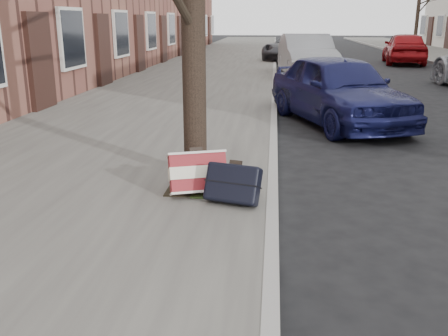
# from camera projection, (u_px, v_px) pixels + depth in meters

# --- Properties ---
(ground) EXTENTS (120.00, 120.00, 0.00)m
(ground) POSITION_uv_depth(u_px,v_px,m) (413.00, 248.00, 4.44)
(ground) COLOR black
(ground) RESTS_ON ground
(near_sidewalk) EXTENTS (5.00, 70.00, 0.12)m
(near_sidewalk) POSITION_uv_depth(u_px,v_px,m) (210.00, 70.00, 19.07)
(near_sidewalk) COLOR slate
(near_sidewalk) RESTS_ON ground
(dirt_patch) EXTENTS (0.85, 0.85, 0.02)m
(dirt_patch) POSITION_uv_depth(u_px,v_px,m) (207.00, 185.00, 5.73)
(dirt_patch) COLOR black
(dirt_patch) RESTS_ON near_sidewalk
(suitcase_red) EXTENTS (0.69, 0.52, 0.47)m
(suitcase_red) POSITION_uv_depth(u_px,v_px,m) (198.00, 173.00, 5.39)
(suitcase_red) COLOR maroon
(suitcase_red) RESTS_ON near_sidewalk
(suitcase_navy) EXTENTS (0.63, 0.47, 0.44)m
(suitcase_navy) POSITION_uv_depth(u_px,v_px,m) (233.00, 183.00, 5.11)
(suitcase_navy) COLOR black
(suitcase_navy) RESTS_ON near_sidewalk
(car_near_front) EXTENTS (2.81, 4.22, 1.33)m
(car_near_front) POSITION_uv_depth(u_px,v_px,m) (338.00, 89.00, 9.50)
(car_near_front) COLOR #15174A
(car_near_front) RESTS_ON ground
(car_near_mid) EXTENTS (1.96, 4.58, 1.47)m
(car_near_mid) POSITION_uv_depth(u_px,v_px,m) (307.00, 56.00, 16.97)
(car_near_mid) COLOR #97999E
(car_near_mid) RESTS_ON ground
(car_near_back) EXTENTS (3.33, 4.98, 1.27)m
(car_near_back) POSITION_uv_depth(u_px,v_px,m) (294.00, 48.00, 23.70)
(car_near_back) COLOR #323135
(car_near_back) RESTS_ON ground
(car_far_back) EXTENTS (2.19, 4.33, 1.41)m
(car_far_back) POSITION_uv_depth(u_px,v_px,m) (405.00, 48.00, 22.34)
(car_far_back) COLOR maroon
(car_far_back) RESTS_ON ground
(tree_far_c) EXTENTS (0.22, 0.22, 4.73)m
(tree_far_c) POSITION_uv_depth(u_px,v_px,m) (418.00, 10.00, 29.78)
(tree_far_c) COLOR black
(tree_far_c) RESTS_ON far_sidewalk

